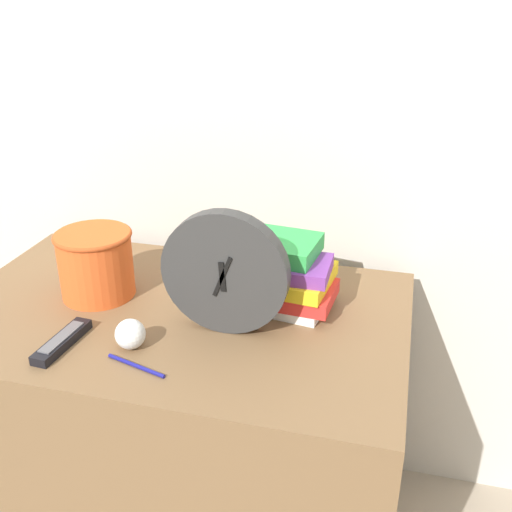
# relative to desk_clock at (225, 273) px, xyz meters

# --- Properties ---
(wall_back) EXTENTS (6.00, 0.04, 2.40)m
(wall_back) POSITION_rel_desk_clock_xyz_m (-0.14, 0.45, 0.35)
(wall_back) COLOR beige
(wall_back) RESTS_ON ground_plane
(desk) EXTENTS (1.06, 0.67, 0.71)m
(desk) POSITION_rel_desk_clock_xyz_m (-0.14, 0.05, -0.49)
(desk) COLOR brown
(desk) RESTS_ON ground_plane
(desk_clock) EXTENTS (0.28, 0.04, 0.28)m
(desk_clock) POSITION_rel_desk_clock_xyz_m (0.00, 0.00, 0.00)
(desk_clock) COLOR #333333
(desk_clock) RESTS_ON desk
(book_stack) EXTENTS (0.26, 0.20, 0.16)m
(book_stack) POSITION_rel_desk_clock_xyz_m (0.10, 0.14, -0.06)
(book_stack) COLOR white
(book_stack) RESTS_ON desk
(basket) EXTENTS (0.18, 0.18, 0.16)m
(basket) POSITION_rel_desk_clock_xyz_m (-0.35, 0.08, -0.05)
(basket) COLOR #E05623
(basket) RESTS_ON desk
(tv_remote) EXTENTS (0.05, 0.17, 0.02)m
(tv_remote) POSITION_rel_desk_clock_xyz_m (-0.31, -0.15, -0.13)
(tv_remote) COLOR black
(tv_remote) RESTS_ON desk
(crumpled_paper_ball) EXTENTS (0.06, 0.06, 0.06)m
(crumpled_paper_ball) POSITION_rel_desk_clock_xyz_m (-0.17, -0.12, -0.11)
(crumpled_paper_ball) COLOR white
(crumpled_paper_ball) RESTS_ON desk
(pen) EXTENTS (0.14, 0.05, 0.01)m
(pen) POSITION_rel_desk_clock_xyz_m (-0.13, -0.18, -0.13)
(pen) COLOR navy
(pen) RESTS_ON desk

